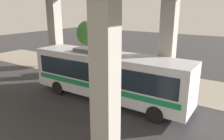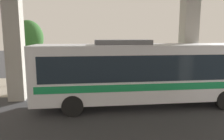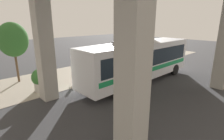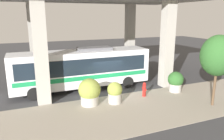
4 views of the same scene
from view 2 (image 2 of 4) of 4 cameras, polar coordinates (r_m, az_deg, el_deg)
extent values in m
plane|color=#38383A|center=(14.01, -1.82, -6.30)|extent=(80.00, 80.00, 0.00)
cube|color=gray|center=(16.91, -2.76, -3.54)|extent=(6.00, 40.00, 0.02)
cube|color=#ADA89E|center=(13.53, -24.20, 8.05)|extent=(0.90, 0.90, 7.32)
cube|color=#ADA89E|center=(14.42, 19.34, 8.36)|extent=(0.90, 0.90, 7.32)
cube|color=silver|center=(11.57, 8.26, -0.32)|extent=(2.49, 11.26, 2.81)
cube|color=#19232D|center=(11.52, 8.29, 1.33)|extent=(2.53, 10.36, 1.24)
cube|color=#198C4C|center=(11.68, 8.19, -3.04)|extent=(2.53, 10.70, 0.34)
cube|color=slate|center=(11.17, 2.82, 7.28)|extent=(1.25, 2.82, 0.24)
cylinder|color=black|center=(14.41, 22.22, -4.52)|extent=(0.28, 1.00, 1.00)
cylinder|color=black|center=(12.62, -9.69, -5.85)|extent=(0.28, 1.00, 1.00)
cylinder|color=black|center=(10.39, -10.26, -9.20)|extent=(0.28, 1.00, 1.00)
cylinder|color=red|center=(14.96, -10.19, -3.60)|extent=(0.25, 0.25, 0.93)
sphere|color=red|center=(14.85, -10.25, -1.56)|extent=(0.24, 0.24, 0.24)
cylinder|color=red|center=(15.11, -10.16, -2.93)|extent=(0.15, 0.11, 0.11)
cylinder|color=red|center=(14.75, -10.24, -3.23)|extent=(0.15, 0.11, 0.11)
cylinder|color=#ADA89E|center=(15.36, -0.43, -3.54)|extent=(0.95, 0.95, 0.71)
sphere|color=olive|center=(15.23, -0.44, -1.16)|extent=(1.07, 1.07, 1.07)
sphere|color=#993F8C|center=(15.13, -0.74, -1.84)|extent=(0.33, 0.33, 0.33)
cylinder|color=#ADA89E|center=(15.41, -21.10, -4.15)|extent=(0.98, 0.98, 0.70)
sphere|color=#2D6028|center=(15.27, -21.25, -1.61)|extent=(1.25, 1.25, 1.25)
sphere|color=#BF334C|center=(15.22, -21.68, -2.47)|extent=(0.34, 0.34, 0.34)
cylinder|color=#ADA89E|center=(15.29, 6.19, -3.71)|extent=(1.24, 1.24, 0.68)
sphere|color=olive|center=(15.14, 6.25, -0.89)|extent=(1.54, 1.54, 1.54)
sphere|color=#BF334C|center=(15.01, 5.90, -1.95)|extent=(0.44, 0.44, 0.44)
cylinder|color=brown|center=(18.53, -20.61, 1.40)|extent=(0.17, 0.17, 2.82)
ellipsoid|color=#2D6028|center=(18.38, -20.98, 7.86)|extent=(2.27, 2.27, 2.72)
camera|label=1|loc=(11.26, 88.32, 12.81)|focal=35.00mm
camera|label=3|loc=(8.64, -82.10, 8.95)|focal=28.00mm
camera|label=4|loc=(29.29, 7.91, 13.63)|focal=35.00mm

